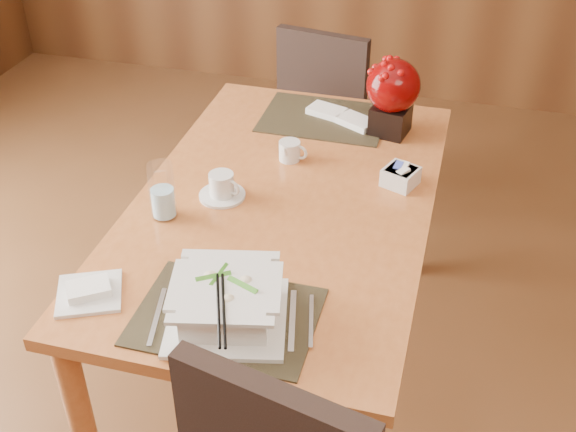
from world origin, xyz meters
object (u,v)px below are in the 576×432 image
(creamer_jug, at_px, (290,151))
(dining_table, at_px, (285,224))
(berry_decor, at_px, (393,93))
(bread_plate, at_px, (89,293))
(soup_setting, at_px, (227,303))
(far_chair, at_px, (330,109))
(sugar_caddy, at_px, (400,177))
(coffee_cup, at_px, (222,187))
(water_glass, at_px, (162,191))

(creamer_jug, bearing_deg, dining_table, -67.95)
(berry_decor, relative_size, bread_plate, 1.69)
(soup_setting, xyz_separation_m, bread_plate, (-0.38, -0.00, -0.05))
(bread_plate, xyz_separation_m, far_chair, (0.28, 1.66, -0.24))
(dining_table, relative_size, bread_plate, 9.21)
(dining_table, xyz_separation_m, berry_decor, (0.25, 0.51, 0.25))
(bread_plate, bearing_deg, dining_table, 56.67)
(creamer_jug, bearing_deg, far_chair, 103.63)
(sugar_caddy, bearing_deg, berry_decor, 104.09)
(dining_table, height_order, sugar_caddy, sugar_caddy)
(dining_table, height_order, creamer_jug, creamer_jug)
(coffee_cup, xyz_separation_m, bread_plate, (-0.18, -0.53, -0.03))
(water_glass, bearing_deg, sugar_caddy, 28.64)
(dining_table, bearing_deg, water_glass, -150.44)
(dining_table, distance_m, water_glass, 0.41)
(coffee_cup, height_order, sugar_caddy, coffee_cup)
(creamer_jug, bearing_deg, water_glass, -112.51)
(dining_table, height_order, bread_plate, bread_plate)
(water_glass, height_order, sugar_caddy, water_glass)
(coffee_cup, bearing_deg, far_chair, 84.86)
(far_chair, bearing_deg, bread_plate, 90.34)
(creamer_jug, bearing_deg, berry_decor, 53.63)
(water_glass, bearing_deg, creamer_jug, 56.62)
(creamer_jug, bearing_deg, soup_setting, -75.28)
(creamer_jug, bearing_deg, bread_plate, -101.21)
(coffee_cup, bearing_deg, dining_table, 11.18)
(water_glass, relative_size, bread_plate, 1.09)
(sugar_caddy, relative_size, far_chair, 0.11)
(soup_setting, distance_m, far_chair, 1.69)
(soup_setting, relative_size, bread_plate, 2.13)
(creamer_jug, distance_m, far_chair, 0.91)
(soup_setting, height_order, berry_decor, berry_decor)
(coffee_cup, bearing_deg, berry_decor, 51.15)
(soup_setting, height_order, far_chair, far_chair)
(soup_setting, distance_m, creamer_jug, 0.80)
(water_glass, xyz_separation_m, berry_decor, (0.57, 0.69, 0.07))
(sugar_caddy, bearing_deg, dining_table, -152.26)
(bread_plate, bearing_deg, coffee_cup, 71.12)
(sugar_caddy, distance_m, bread_plate, 1.02)
(soup_setting, bearing_deg, water_glass, 118.18)
(dining_table, xyz_separation_m, soup_setting, (0.01, -0.56, 0.16))
(sugar_caddy, xyz_separation_m, bread_plate, (-0.70, -0.74, -0.02))
(coffee_cup, height_order, berry_decor, berry_decor)
(soup_setting, distance_m, water_glass, 0.50)
(water_glass, height_order, bread_plate, water_glass)
(creamer_jug, distance_m, bread_plate, 0.86)
(coffee_cup, distance_m, far_chair, 1.18)
(sugar_caddy, xyz_separation_m, berry_decor, (-0.08, 0.33, 0.13))
(coffee_cup, bearing_deg, soup_setting, -69.29)
(water_glass, distance_m, far_chair, 1.34)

